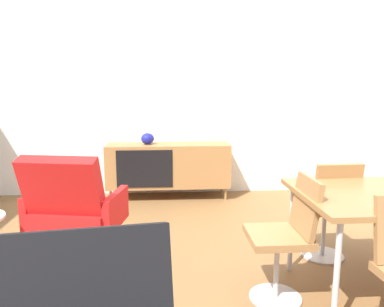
{
  "coord_description": "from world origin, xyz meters",
  "views": [
    {
      "loc": [
        0.01,
        -2.45,
        1.43
      ],
      "look_at": [
        0.2,
        0.41,
        0.92
      ],
      "focal_mm": 34.36,
      "sensor_mm": 36.0,
      "label": 1
    }
  ],
  "objects_px": {
    "sideboard": "(168,165)",
    "lounge_chair_red": "(74,210)",
    "dining_chair_near_window": "(287,234)",
    "dining_chair_back_left": "(329,206)",
    "vase_cobalt": "(148,139)"
  },
  "relations": [
    {
      "from": "vase_cobalt",
      "to": "lounge_chair_red",
      "type": "height_order",
      "value": "lounge_chair_red"
    },
    {
      "from": "dining_chair_near_window",
      "to": "lounge_chair_red",
      "type": "xyz_separation_m",
      "value": [
        -1.56,
        0.61,
        -0.0
      ]
    },
    {
      "from": "lounge_chair_red",
      "to": "dining_chair_back_left",
      "type": "bearing_deg",
      "value": -1.29
    },
    {
      "from": "vase_cobalt",
      "to": "dining_chair_back_left",
      "type": "xyz_separation_m",
      "value": [
        1.59,
        -1.9,
        -0.32
      ]
    },
    {
      "from": "dining_chair_back_left",
      "to": "sideboard",
      "type": "bearing_deg",
      "value": 124.92
    },
    {
      "from": "sideboard",
      "to": "lounge_chair_red",
      "type": "height_order",
      "value": "lounge_chair_red"
    },
    {
      "from": "dining_chair_near_window",
      "to": "lounge_chair_red",
      "type": "relative_size",
      "value": 0.9
    },
    {
      "from": "dining_chair_back_left",
      "to": "lounge_chair_red",
      "type": "bearing_deg",
      "value": 178.71
    },
    {
      "from": "vase_cobalt",
      "to": "dining_chair_near_window",
      "type": "bearing_deg",
      "value": -66.91
    },
    {
      "from": "sideboard",
      "to": "lounge_chair_red",
      "type": "distance_m",
      "value": 2.01
    },
    {
      "from": "sideboard",
      "to": "lounge_chair_red",
      "type": "bearing_deg",
      "value": -112.5
    },
    {
      "from": "sideboard",
      "to": "dining_chair_near_window",
      "type": "bearing_deg",
      "value": -72.28
    },
    {
      "from": "vase_cobalt",
      "to": "dining_chair_back_left",
      "type": "height_order",
      "value": "vase_cobalt"
    },
    {
      "from": "dining_chair_near_window",
      "to": "lounge_chair_red",
      "type": "distance_m",
      "value": 1.67
    },
    {
      "from": "sideboard",
      "to": "vase_cobalt",
      "type": "distance_m",
      "value": 0.44
    }
  ]
}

